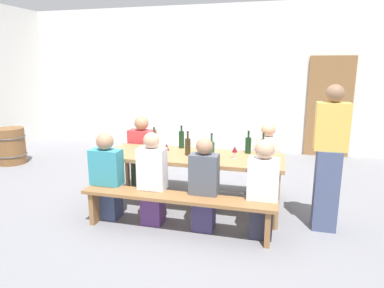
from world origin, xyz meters
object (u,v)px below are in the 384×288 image
Objects in this scene: seated_guest_near_3 at (263,191)px; wine_glass_3 at (121,144)px; wine_glass_1 at (189,141)px; seated_guest_far_1 at (267,164)px; seated_guest_near_2 at (204,187)px; wine_bottle_1 at (182,139)px; seated_guest_near_1 at (152,181)px; tasting_table at (192,160)px; wine_glass_2 at (167,147)px; wine_glass_0 at (235,150)px; wine_barrel at (11,146)px; wine_bottle_0 at (248,145)px; bench_far at (204,168)px; wine_bottle_2 at (263,148)px; standing_host at (329,161)px; wooden_door at (329,107)px; bench_near at (176,203)px; wine_glass_4 at (272,148)px; wine_bottle_4 at (154,143)px; wine_bottle_5 at (211,149)px; seated_guest_near_0 at (107,178)px.

wine_glass_3 is at bearing 75.66° from seated_guest_near_3.
seated_guest_far_1 is at bearing 13.25° from wine_glass_1.
wine_glass_1 is 0.14× the size of seated_guest_near_2.
wine_bottle_1 is 1.11m from seated_guest_near_2.
tasting_table is at bearing -31.88° from seated_guest_near_1.
wine_glass_2 is 1.47m from seated_guest_far_1.
seated_guest_near_2 is (-0.27, -0.55, -0.33)m from wine_glass_0.
wine_bottle_0 is at bearing -10.86° from wine_barrel.
bench_far is 14.55× the size of wine_glass_0.
wine_glass_0 is 0.22× the size of wine_barrel.
seated_guest_near_2 is (0.29, -0.56, -0.15)m from tasting_table.
bench_far is 3.24× the size of wine_barrel.
bench_far is 6.96× the size of wine_bottle_2.
standing_host is (1.67, -0.88, 0.47)m from bench_far.
wooden_door reaches higher than seated_guest_near_3.
bench_near is (-2.07, -4.13, -0.69)m from wooden_door.
wine_glass_3 is (-0.99, 0.65, 0.49)m from bench_near.
wine_glass_0 is 0.88m from wine_glass_2.
bench_far is 1.29m from wine_glass_4.
bench_far is 1.60m from seated_guest_near_3.
seated_guest_far_1 is at bearing 28.89° from wine_glass_2.
wine_bottle_4 is at bearing -128.73° from bench_far.
wine_glass_1 is (-1.04, 0.21, -0.02)m from wine_bottle_2.
seated_guest_near_3 is at bearing 28.78° from standing_host.
wooden_door reaches higher than wine_bottle_2.
wine_bottle_0 is 0.55m from wine_bottle_5.
seated_guest_near_3 reaches higher than tasting_table.
wine_glass_4 is at bearing -12.01° from wine_barrel.
tasting_table is 0.79m from wine_bottle_0.
wine_bottle_5 is 1.37m from seated_guest_near_0.
seated_guest_near_3 is (1.27, -0.42, -0.32)m from wine_glass_2.
seated_guest_near_2 reaches higher than bench_far.
wine_bottle_4 reaches higher than wine_glass_4.
seated_guest_near_3 is at bearing -52.75° from bench_far.
seated_guest_near_3 is at bearing -36.77° from wine_bottle_1.
wine_glass_1 is 0.14× the size of seated_guest_near_0.
wine_glass_2 is (-0.31, -0.84, 0.50)m from bench_far.
seated_guest_near_2 reaches higher than wine_glass_1.
seated_guest_near_1 is 1.03× the size of seated_guest_near_2.
wooden_door reaches higher than wine_glass_1.
wooden_door is 6.86× the size of wine_bottle_0.
seated_guest_near_1 is 0.67× the size of standing_host.
wine_bottle_1 is 0.89m from wine_glass_0.
seated_guest_near_0 reaches higher than wine_bottle_5.
wine_glass_1 is (0.12, -0.04, -0.02)m from wine_bottle_1.
tasting_table is 0.65m from seated_guest_near_2.
wine_barrel is (-5.70, 1.37, -0.48)m from standing_host.
seated_guest_far_1 is at bearing 85.15° from wine_bottle_2.
seated_guest_near_0 is at bearing -125.11° from wine_bottle_4.
seated_guest_far_1 is (0.95, 0.56, -0.14)m from tasting_table.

